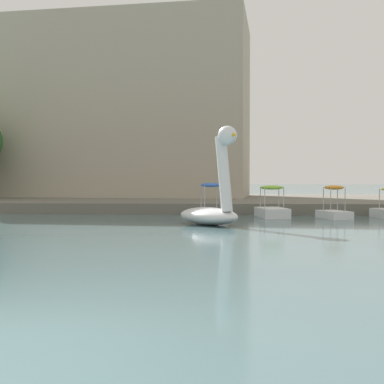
# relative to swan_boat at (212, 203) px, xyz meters

# --- Properties ---
(shore_bank_far) EXTENTS (127.71, 19.21, 0.56)m
(shore_bank_far) POSITION_rel_swan_boat_xyz_m (-1.76, 15.50, -0.56)
(shore_bank_far) COLOR #6B665B
(shore_bank_far) RESTS_ON ground_plane
(swan_boat) EXTENTS (3.18, 3.38, 3.74)m
(swan_boat) POSITION_rel_swan_boat_xyz_m (0.00, 0.00, 0.00)
(swan_boat) COLOR white
(swan_boat) RESTS_ON ground_plane
(pedal_boat_blue) EXTENTS (1.53, 2.13, 1.61)m
(pedal_boat_blue) POSITION_rel_swan_boat_xyz_m (-0.17, 3.80, -0.37)
(pedal_boat_blue) COLOR white
(pedal_boat_blue) RESTS_ON ground_plane
(pedal_boat_lime) EXTENTS (1.54, 2.42, 1.50)m
(pedal_boat_lime) POSITION_rel_swan_boat_xyz_m (2.65, 4.21, -0.42)
(pedal_boat_lime) COLOR white
(pedal_boat_lime) RESTS_ON ground_plane
(pedal_boat_orange) EXTENTS (1.44, 1.97, 1.51)m
(pedal_boat_orange) POSITION_rel_swan_boat_xyz_m (5.39, 3.74, -0.42)
(pedal_boat_orange) COLOR white
(pedal_boat_orange) RESTS_ON ground_plane
(apartment_block) EXTENTS (22.27, 10.24, 12.75)m
(apartment_block) POSITION_rel_swan_boat_xyz_m (-8.80, 18.10, 6.09)
(apartment_block) COLOR #B2A893
(apartment_block) RESTS_ON shore_bank_far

